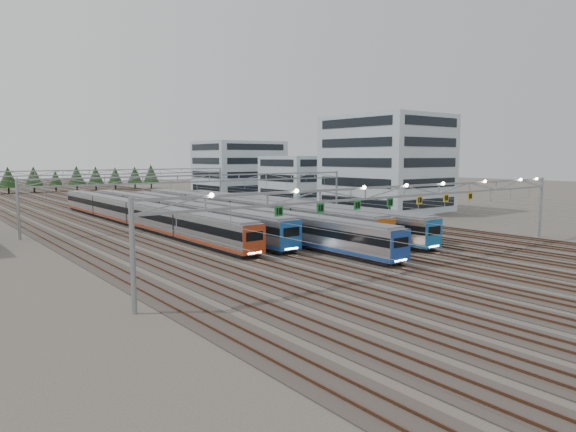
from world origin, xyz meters
TOP-DOWN VIEW (x-y plane):
  - ground at (0.00, 0.00)m, footprint 400.00×400.00m
  - track_bed at (0.00, 100.00)m, footprint 54.00×260.00m
  - train_a at (-11.25, 43.23)m, footprint 2.85×66.23m
  - train_b at (-6.75, 41.08)m, footprint 2.97×62.78m
  - train_c at (-2.25, 31.90)m, footprint 2.86×67.17m
  - train_d at (2.25, 34.89)m, footprint 3.05×61.48m
  - train_e at (6.75, 28.80)m, footprint 2.90×55.27m
  - train_f at (11.25, 35.68)m, footprint 2.64×62.40m
  - gantry_near at (-0.05, -0.12)m, footprint 56.36×0.61m
  - gantry_mid at (0.00, 40.00)m, footprint 56.36×0.36m
  - gantry_far at (0.00, 85.00)m, footprint 56.36×0.36m
  - depot_bldg_south at (39.20, 37.44)m, footprint 18.00×22.00m
  - depot_bldg_mid at (40.73, 67.73)m, footprint 14.00×16.00m
  - depot_bldg_north at (39.40, 93.80)m, footprint 22.00×18.00m
  - treeline at (-7.20, 136.20)m, footprint 81.20×5.60m

SIDE VIEW (x-z plane):
  - ground at x=0.00m, z-range 0.00..0.00m
  - track_bed at x=0.00m, z-range -1.22..4.20m
  - train_f at x=11.25m, z-range 0.25..3.68m
  - train_a at x=-11.25m, z-range 0.25..3.97m
  - train_c at x=-2.25m, z-range 0.25..3.97m
  - train_e at x=6.75m, z-range 0.25..4.03m
  - train_b at x=-6.75m, z-range 0.25..4.12m
  - train_d at x=2.25m, z-range 0.25..4.22m
  - treeline at x=-7.20m, z-range 0.72..7.74m
  - depot_bldg_mid at x=40.73m, z-range 0.00..10.99m
  - gantry_mid at x=0.00m, z-range 2.39..10.39m
  - gantry_far at x=0.00m, z-range 2.39..10.39m
  - gantry_near at x=-0.05m, z-range 3.05..11.13m
  - depot_bldg_north at x=39.40m, z-range 0.00..15.23m
  - depot_bldg_south at x=39.20m, z-range 0.00..18.99m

